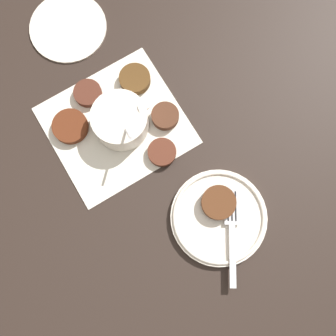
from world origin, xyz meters
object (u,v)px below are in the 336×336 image
serving_plate (221,217)px  extra_saucer (70,26)px  fork (234,225)px  fritter_on_plate (220,202)px  sauce_bowl (123,121)px

serving_plate → extra_saucer: (-0.15, 0.49, -0.01)m
serving_plate → fork: size_ratio=1.03×
fritter_on_plate → extra_saucer: bearing=109.1°
serving_plate → fritter_on_plate: (0.01, 0.03, 0.02)m
sauce_bowl → fork: size_ratio=0.66×
sauce_bowl → serving_plate: size_ratio=0.65×
fork → extra_saucer: size_ratio=1.09×
sauce_bowl → serving_plate: 0.27m
fork → sauce_bowl: bearing=116.4°
sauce_bowl → fork: 0.30m
fritter_on_plate → sauce_bowl: bearing=119.5°
fork → fritter_on_plate: bearing=100.5°
serving_plate → fritter_on_plate: size_ratio=2.83×
sauce_bowl → serving_plate: bearing=-64.6°
serving_plate → fork: fork is taller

